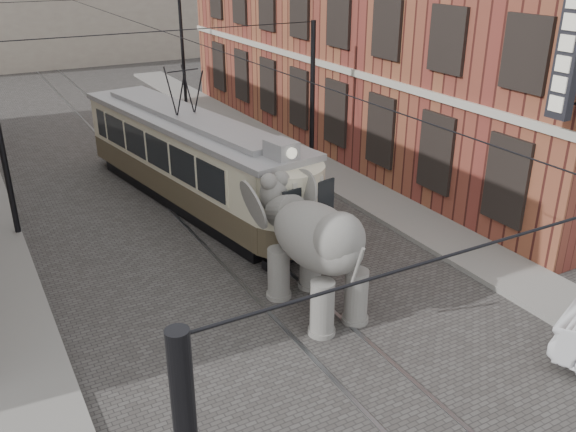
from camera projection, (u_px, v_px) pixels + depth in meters
ground at (262, 275)px, 17.10m from camera, size 120.00×120.00×0.00m
tram_rails at (262, 275)px, 17.09m from camera, size 1.54×80.00×0.02m
sidewalk_right at (428, 228)px, 19.73m from camera, size 2.00×60.00×0.15m
sidewalk_left at (12, 339)px, 14.18m from camera, size 2.00×60.00×0.15m
brick_building at (391, 6)px, 26.76m from camera, size 8.00×26.00×12.00m
catenary at (185, 129)px, 19.80m from camera, size 11.00×30.20×6.00m
tram at (188, 139)px, 21.00m from camera, size 4.29×12.13×4.72m
elephant at (317, 254)px, 14.90m from camera, size 3.03×5.18×3.09m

